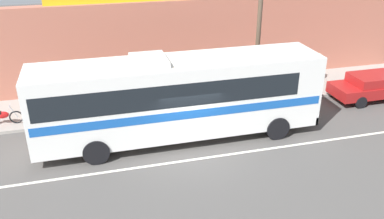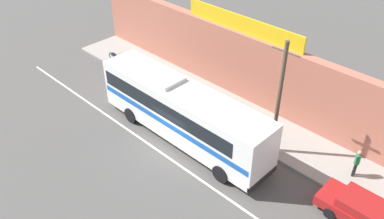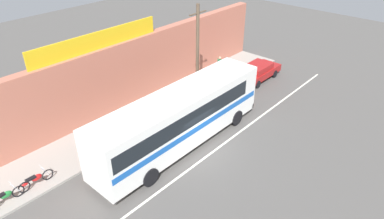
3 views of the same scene
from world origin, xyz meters
The scene contains 12 objects.
ground_plane centered at (0.00, 0.00, 0.00)m, with size 70.00×70.00×0.00m, color #4F4C49.
sidewalk_slab centered at (0.00, 5.20, 0.07)m, with size 30.00×3.60×0.14m, color gray.
storefront_facade centered at (0.00, 7.35, 2.40)m, with size 30.00×0.70×4.80m, color #B26651.
storefront_billboard centered at (-0.96, 7.35, 5.35)m, with size 9.22×0.12×1.10m, color gold.
road_center_stripe centered at (0.00, -0.80, 0.00)m, with size 30.00×0.14×0.01m, color silver.
intercity_bus centered at (-0.27, 1.09, 2.07)m, with size 12.00×2.60×3.78m.
parked_car centered at (10.67, 2.57, 0.74)m, with size 4.54×1.89×1.37m.
utility_pole centered at (4.47, 3.84, 3.79)m, with size 1.60×0.22×7.05m.
motorcycle_orange centered at (-10.87, 4.03, 0.57)m, with size 1.91×0.56×0.94m.
motorcycle_green centered at (-9.40, 4.05, 0.57)m, with size 1.84×0.56×0.94m.
motorcycle_black centered at (-7.83, 4.11, 0.57)m, with size 1.87×0.56×0.94m.
pedestrian_near_shop centered at (8.90, 5.20, 1.15)m, with size 0.30×0.48×1.74m.
Camera 2 is at (13.71, -12.37, 15.81)m, focal length 37.64 mm.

